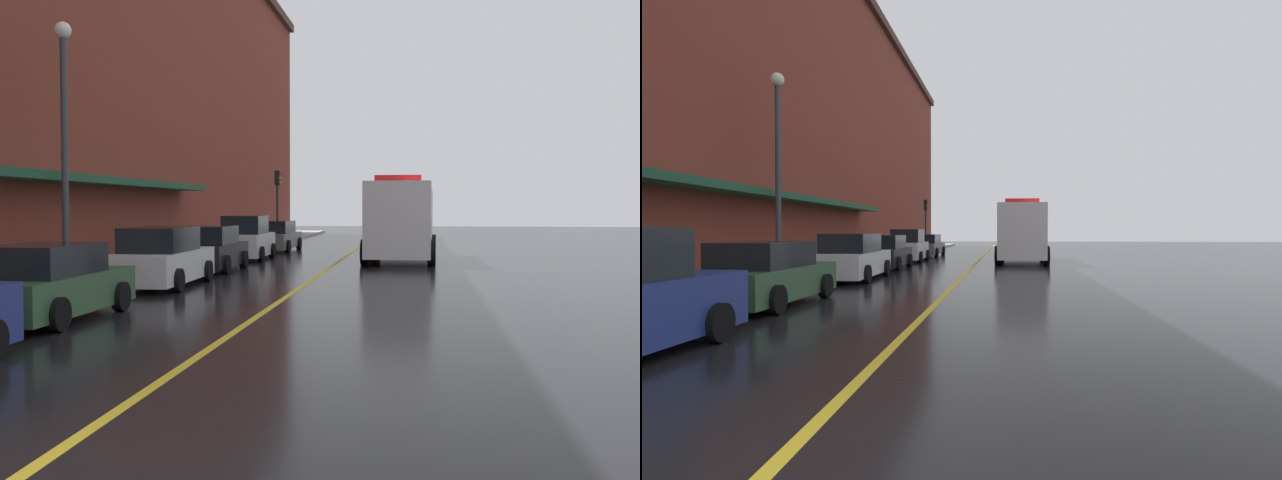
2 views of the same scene
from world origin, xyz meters
The scene contains 15 objects.
ground_plane centered at (0.00, 25.00, 0.00)m, with size 112.00×112.00×0.00m, color black.
sidewalk_left centered at (-6.20, 25.00, 0.07)m, with size 2.40×70.00×0.15m, color #9E9B93.
lane_center_stripe centered at (0.00, 25.00, 0.00)m, with size 0.16×70.00×0.01m, color gold.
brick_building_left centered at (-13.39, 24.00, 8.57)m, with size 13.15×64.00×17.13m.
parked_car_1 centered at (-4.03, 8.32, 0.73)m, with size 2.04×4.52×1.53m.
parked_car_2 centered at (-3.94, 14.77, 0.79)m, with size 2.08×4.88×1.69m.
parked_car_3 centered at (-4.01, 20.04, 0.75)m, with size 1.96×4.17×1.59m.
parked_car_4 centered at (-4.04, 25.64, 0.87)m, with size 2.04×4.14×1.88m.
parked_car_5 centered at (-3.95, 31.85, 0.73)m, with size 2.12×4.84×1.54m.
box_truck centered at (2.55, 25.95, 1.65)m, with size 2.99×7.98×3.46m.
parking_meter_0 centered at (-5.35, 31.78, 1.06)m, with size 0.14×0.18×1.33m.
parking_meter_1 centered at (-5.35, 27.12, 1.06)m, with size 0.14×0.18×1.33m.
parking_meter_2 centered at (-5.35, 30.00, 1.06)m, with size 0.14×0.18×1.33m.
street_lamp_left centered at (-5.95, 13.00, 4.40)m, with size 0.44×0.44×6.94m.
traffic_light_near centered at (-5.29, 39.38, 3.16)m, with size 0.38×0.36×4.30m.
Camera 1 is at (3.33, -5.88, 2.28)m, focal length 42.46 mm.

